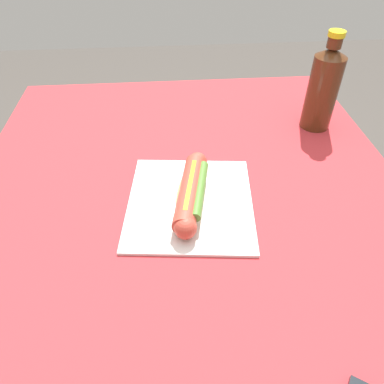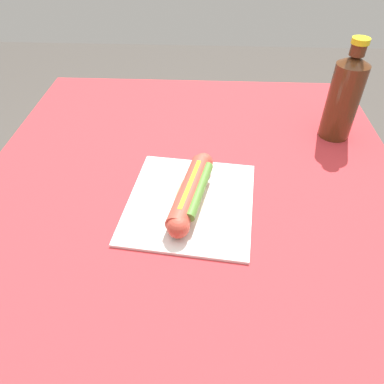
% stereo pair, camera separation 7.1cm
% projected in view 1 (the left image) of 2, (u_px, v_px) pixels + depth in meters
% --- Properties ---
extents(ground_plane, '(6.00, 6.00, 0.00)m').
position_uv_depth(ground_plane, '(192.00, 370.00, 1.21)').
color(ground_plane, '#47423D').
rests_on(ground_plane, ground).
extents(dining_table, '(1.20, 0.93, 0.74)m').
position_uv_depth(dining_table, '(191.00, 251.00, 0.80)').
color(dining_table, brown).
rests_on(dining_table, ground).
extents(paper_wrapper, '(0.30, 0.28, 0.01)m').
position_uv_depth(paper_wrapper, '(192.00, 202.00, 0.73)').
color(paper_wrapper, silver).
rests_on(paper_wrapper, dining_table).
extents(hot_dog, '(0.23, 0.09, 0.05)m').
position_uv_depth(hot_dog, '(193.00, 192.00, 0.71)').
color(hot_dog, '#DBB26B').
rests_on(hot_dog, paper_wrapper).
extents(soda_bottle, '(0.08, 0.08, 0.24)m').
position_uv_depth(soda_bottle, '(323.00, 88.00, 0.89)').
color(soda_bottle, '#4C2814').
rests_on(soda_bottle, dining_table).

